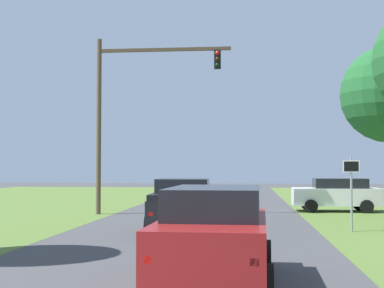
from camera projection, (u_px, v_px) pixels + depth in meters
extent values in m
plane|color=#424244|center=(181.00, 245.00, 16.55)|extent=(120.00, 120.00, 0.00)
cube|color=maroon|center=(214.00, 242.00, 11.01)|extent=(2.19, 5.01, 0.98)
cube|color=black|center=(215.00, 202.00, 11.29)|extent=(1.89, 3.12, 0.61)
cube|color=red|center=(148.00, 260.00, 8.69)|extent=(0.14, 0.06, 0.12)
cube|color=red|center=(255.00, 262.00, 8.48)|extent=(0.14, 0.06, 0.12)
cylinder|color=black|center=(176.00, 254.00, 12.64)|extent=(0.27, 0.73, 0.72)
cylinder|color=black|center=(266.00, 256.00, 12.38)|extent=(0.27, 0.73, 0.72)
cylinder|color=black|center=(148.00, 282.00, 9.60)|extent=(0.27, 0.73, 0.72)
cylinder|color=black|center=(266.00, 285.00, 9.34)|extent=(0.27, 0.73, 0.72)
cube|color=black|center=(184.00, 210.00, 19.59)|extent=(2.17, 4.91, 0.87)
cube|color=black|center=(183.00, 188.00, 19.38)|extent=(1.84, 1.89, 0.67)
cube|color=black|center=(180.00, 197.00, 18.11)|extent=(1.99, 1.90, 0.20)
cube|color=red|center=(151.00, 214.00, 17.26)|extent=(0.14, 0.06, 0.12)
cube|color=red|center=(204.00, 214.00, 17.15)|extent=(0.14, 0.06, 0.12)
cylinder|color=black|center=(161.00, 218.00, 21.15)|extent=(0.27, 0.81, 0.80)
cylinder|color=black|center=(214.00, 218.00, 21.00)|extent=(0.27, 0.81, 0.80)
cylinder|color=black|center=(149.00, 226.00, 18.15)|extent=(0.27, 0.81, 0.80)
cylinder|color=black|center=(211.00, 227.00, 18.00)|extent=(0.27, 0.81, 0.80)
cylinder|color=brown|center=(99.00, 126.00, 27.44)|extent=(0.24, 0.24, 8.76)
cube|color=#4C3D2B|center=(164.00, 50.00, 27.26)|extent=(6.60, 0.16, 0.16)
cube|color=black|center=(217.00, 60.00, 26.98)|extent=(0.32, 0.28, 0.90)
sphere|color=red|center=(217.00, 53.00, 26.85)|extent=(0.22, 0.22, 0.22)
sphere|color=black|center=(217.00, 59.00, 26.83)|extent=(0.22, 0.22, 0.22)
sphere|color=black|center=(217.00, 65.00, 26.82)|extent=(0.22, 0.22, 0.22)
cylinder|color=gray|center=(351.00, 194.00, 20.02)|extent=(0.08, 0.08, 2.72)
cube|color=white|center=(351.00, 166.00, 20.03)|extent=(0.60, 0.03, 0.44)
cube|color=black|center=(351.00, 166.00, 20.01)|extent=(0.52, 0.01, 0.36)
cube|color=silver|center=(336.00, 197.00, 28.85)|extent=(4.46, 1.88, 0.89)
cube|color=black|center=(340.00, 183.00, 28.86)|extent=(2.68, 1.66, 0.51)
cube|color=red|center=(292.00, 195.00, 29.84)|extent=(0.06, 0.14, 0.12)
cube|color=red|center=(294.00, 196.00, 28.30)|extent=(0.06, 0.14, 0.12)
cylinder|color=black|center=(359.00, 204.00, 29.63)|extent=(0.68, 0.23, 0.68)
cylinder|color=black|center=(367.00, 207.00, 27.76)|extent=(0.68, 0.23, 0.68)
cylinder|color=black|center=(307.00, 204.00, 29.90)|extent=(0.68, 0.23, 0.68)
cylinder|color=black|center=(311.00, 206.00, 28.03)|extent=(0.68, 0.23, 0.68)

